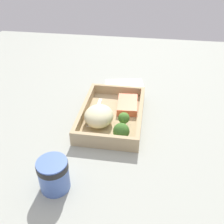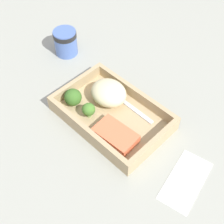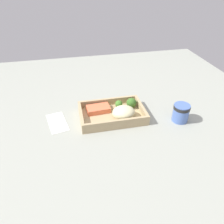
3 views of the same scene
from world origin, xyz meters
The scene contains 10 objects.
ground_plane centered at (0.00, 0.00, -1.00)cm, with size 160.00×160.00×2.00cm, color #989C90.
takeout_tray centered at (0.00, 0.00, 0.60)cm, with size 28.68×18.88×1.20cm, color tan.
tray_rim centered at (0.00, 0.00, 2.85)cm, with size 28.68×18.88×3.30cm.
salmon_fillet centered at (-5.47, 4.30, 2.35)cm, with size 10.41×6.33×2.31cm, color #F06E47.
mashed_potatoes centered at (4.48, -3.27, 3.97)cm, with size 9.98×8.70×5.53cm, color beige.
broccoli_floret_1 centered at (4.16, 4.19, 3.67)cm, with size 3.41×3.41×4.29cm.
broccoli_floret_2 centered at (10.22, 4.18, 3.56)cm, with size 4.63×4.63×4.73cm.
fork centered at (-0.03, -5.49, 1.42)cm, with size 15.82×2.25×0.44cm.
paper_cup centered at (28.63, -8.82, 4.42)cm, with size 7.08×7.08×7.93cm.
receipt_slip centered at (-24.31, 1.02, 0.12)cm, with size 7.27×14.77×0.24cm, color white.
Camera 1 is at (66.71, 10.36, 48.86)cm, focal length 42.00 mm.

